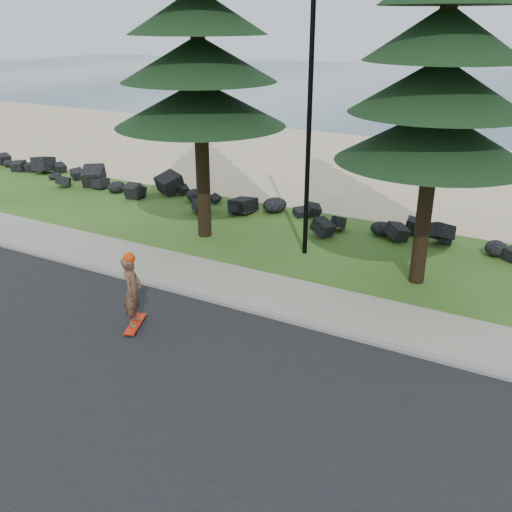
# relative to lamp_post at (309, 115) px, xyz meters

# --- Properties ---
(ground) EXTENTS (160.00, 160.00, 0.00)m
(ground) POSITION_rel_lamp_post_xyz_m (0.00, -3.20, -4.13)
(ground) COLOR #314E18
(ground) RESTS_ON ground
(road) EXTENTS (160.00, 7.00, 0.02)m
(road) POSITION_rel_lamp_post_xyz_m (0.00, -7.70, -4.12)
(road) COLOR black
(road) RESTS_ON ground
(kerb) EXTENTS (160.00, 0.20, 0.10)m
(kerb) POSITION_rel_lamp_post_xyz_m (0.00, -4.10, -4.08)
(kerb) COLOR gray
(kerb) RESTS_ON ground
(sidewalk) EXTENTS (160.00, 2.00, 0.08)m
(sidewalk) POSITION_rel_lamp_post_xyz_m (0.00, -3.00, -4.09)
(sidewalk) COLOR gray
(sidewalk) RESTS_ON ground
(beach_sand) EXTENTS (160.00, 15.00, 0.01)m
(beach_sand) POSITION_rel_lamp_post_xyz_m (0.00, 11.30, -4.13)
(beach_sand) COLOR tan
(beach_sand) RESTS_ON ground
(ocean) EXTENTS (160.00, 58.00, 0.01)m
(ocean) POSITION_rel_lamp_post_xyz_m (0.00, 47.80, -4.13)
(ocean) COLOR #365268
(ocean) RESTS_ON ground
(seawall_boulders) EXTENTS (60.00, 2.40, 1.10)m
(seawall_boulders) POSITION_rel_lamp_post_xyz_m (0.00, 2.40, -4.13)
(seawall_boulders) COLOR black
(seawall_boulders) RESTS_ON ground
(lamp_post) EXTENTS (0.25, 0.14, 8.14)m
(lamp_post) POSITION_rel_lamp_post_xyz_m (0.00, 0.00, 0.00)
(lamp_post) COLOR black
(lamp_post) RESTS_ON ground
(skateboarder) EXTENTS (0.60, 1.01, 1.85)m
(skateboarder) POSITION_rel_lamp_post_xyz_m (-1.53, -6.05, -3.20)
(skateboarder) COLOR red
(skateboarder) RESTS_ON ground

